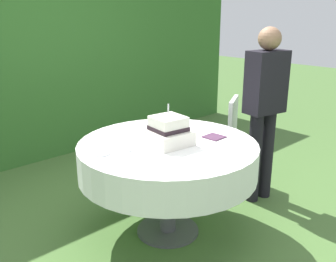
% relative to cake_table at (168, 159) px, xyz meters
% --- Properties ---
extents(ground_plane, '(20.00, 20.00, 0.00)m').
position_rel_cake_table_xyz_m(ground_plane, '(0.00, 0.00, -0.64)').
color(ground_plane, '#476B33').
extents(foliage_hedge, '(6.44, 0.55, 2.31)m').
position_rel_cake_table_xyz_m(foliage_hedge, '(0.00, 2.43, 0.51)').
color(foliage_hedge, '#336628').
rests_on(foliage_hedge, ground_plane).
extents(cake_table, '(1.37, 1.37, 0.77)m').
position_rel_cake_table_xyz_m(cake_table, '(0.00, 0.00, 0.00)').
color(cake_table, '#4C4C51').
rests_on(cake_table, ground_plane).
extents(wedding_cake, '(0.33, 0.33, 0.31)m').
position_rel_cake_table_xyz_m(wedding_cake, '(-0.01, -0.02, 0.23)').
color(wedding_cake, white).
rests_on(wedding_cake, cake_table).
extents(serving_plate_near, '(0.14, 0.14, 0.01)m').
position_rel_cake_table_xyz_m(serving_plate_near, '(-0.15, 0.30, 0.13)').
color(serving_plate_near, white).
rests_on(serving_plate_near, cake_table).
extents(serving_plate_far, '(0.14, 0.14, 0.01)m').
position_rel_cake_table_xyz_m(serving_plate_far, '(-0.09, 0.48, 0.13)').
color(serving_plate_far, white).
rests_on(serving_plate_far, cake_table).
extents(serving_plate_left, '(0.12, 0.12, 0.01)m').
position_rel_cake_table_xyz_m(serving_plate_left, '(-0.50, 0.14, 0.13)').
color(serving_plate_left, white).
rests_on(serving_plate_left, cake_table).
extents(serving_plate_right, '(0.13, 0.13, 0.01)m').
position_rel_cake_table_xyz_m(serving_plate_right, '(-0.32, 0.11, 0.13)').
color(serving_plate_right, white).
rests_on(serving_plate_right, cake_table).
extents(napkin_stack, '(0.15, 0.15, 0.01)m').
position_rel_cake_table_xyz_m(napkin_stack, '(0.36, -0.16, 0.13)').
color(napkin_stack, '#4C2D47').
rests_on(napkin_stack, cake_table).
extents(garden_chair, '(0.54, 0.54, 0.89)m').
position_rel_cake_table_xyz_m(garden_chair, '(1.10, 0.35, -0.10)').
color(garden_chair, white).
rests_on(garden_chair, ground_plane).
extents(standing_person, '(0.39, 0.26, 1.60)m').
position_rel_cake_table_xyz_m(standing_person, '(1.04, -0.16, 0.29)').
color(standing_person, black).
rests_on(standing_person, ground_plane).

